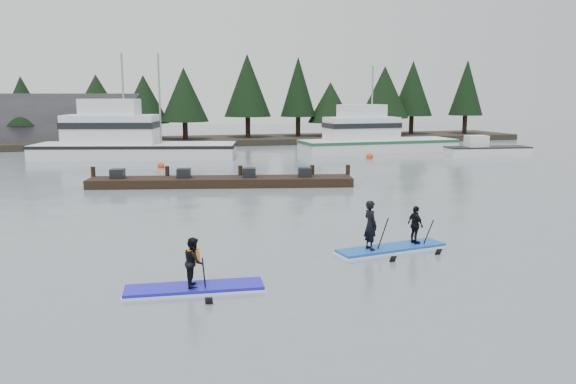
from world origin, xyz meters
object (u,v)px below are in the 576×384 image
object	(u,v)px
paddleboard_solo	(194,275)
fishing_boat_large	(130,149)
fishing_boat_medium	(374,145)
floating_dock	(221,182)
paddleboard_duo	(391,235)

from	to	relation	value
paddleboard_solo	fishing_boat_large	bearing A→B (deg)	97.73
fishing_boat_medium	floating_dock	size ratio (longest dim) A/B	0.97
fishing_boat_medium	paddleboard_duo	bearing A→B (deg)	-114.70
fishing_boat_large	paddleboard_duo	distance (m)	30.82
fishing_boat_large	paddleboard_solo	bearing A→B (deg)	-73.22
fishing_boat_large	fishing_boat_medium	size ratio (longest dim) A/B	1.17
fishing_boat_large	floating_dock	distance (m)	16.37
fishing_boat_large	fishing_boat_medium	distance (m)	20.39
fishing_boat_medium	floating_dock	world-z (taller)	fishing_boat_medium
paddleboard_solo	paddleboard_duo	world-z (taller)	paddleboard_duo
paddleboard_solo	paddleboard_duo	distance (m)	6.70
floating_dock	paddleboard_solo	bearing A→B (deg)	-89.02
floating_dock	paddleboard_solo	size ratio (longest dim) A/B	4.02
fishing_boat_medium	paddleboard_solo	bearing A→B (deg)	-122.67
fishing_boat_medium	paddleboard_duo	size ratio (longest dim) A/B	3.67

